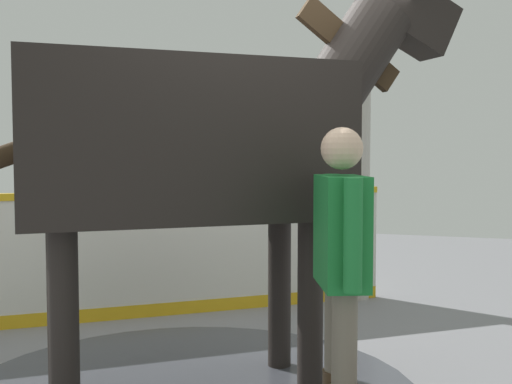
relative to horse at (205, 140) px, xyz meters
The scene contains 5 objects.
ground_plane 1.59m from the horse, 24.05° to the left, with size 16.00×16.00×0.02m, color gray.
barrier_wall 2.17m from the horse, 41.89° to the left, with size 3.07×3.90×1.15m.
roof_post_near 2.84m from the horse, 10.93° to the right, with size 0.16×0.16×2.80m, color #B7B2A8.
horse is the anchor object (origin of this frame).
handler 1.20m from the horse, 113.28° to the right, with size 0.62×0.38×1.62m.
Camera 1 is at (-3.75, -1.60, 1.48)m, focal length 43.93 mm.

